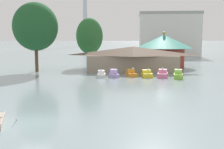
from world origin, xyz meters
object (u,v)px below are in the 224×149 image
at_px(pedal_boat_pink, 163,74).
at_px(background_building_block, 169,34).
at_px(pedal_boat_lavender, 114,74).
at_px(green_roof_pavilion, 164,48).
at_px(pedal_boat_lime, 178,75).
at_px(shoreline_tree_tall_left, 35,27).
at_px(boathouse, 133,58).
at_px(pedal_boat_orange, 131,73).
at_px(pedal_boat_white, 101,74).
at_px(shoreline_tree_mid, 90,36).
at_px(pedal_boat_yellow, 147,74).

relative_size(pedal_boat_pink, background_building_block, 0.14).
height_order(pedal_boat_lavender, green_roof_pavilion, green_roof_pavilion).
xyz_separation_m(pedal_boat_pink, green_roof_pavilion, (1.88, 17.49, 3.71)).
bearing_deg(pedal_boat_lime, shoreline_tree_tall_left, -99.30).
bearing_deg(boathouse, pedal_boat_orange, -92.27).
xyz_separation_m(pedal_boat_white, background_building_block, (18.59, 62.70, 7.74)).
height_order(pedal_boat_orange, pedal_boat_pink, pedal_boat_pink).
relative_size(green_roof_pavilion, shoreline_tree_tall_left, 0.95).
relative_size(pedal_boat_white, pedal_boat_pink, 0.77).
bearing_deg(pedal_boat_white, shoreline_tree_tall_left, -123.16).
relative_size(shoreline_tree_mid, background_building_block, 0.49).
xyz_separation_m(pedal_boat_orange, background_building_block, (13.59, 61.20, 7.71)).
bearing_deg(boathouse, green_roof_pavilion, 54.47).
bearing_deg(pedal_boat_orange, pedal_boat_pink, 64.31).
xyz_separation_m(pedal_boat_lime, background_building_block, (5.86, 63.20, 7.62)).
xyz_separation_m(pedal_boat_lime, shoreline_tree_tall_left, (-26.42, 7.42, 8.20)).
xyz_separation_m(pedal_boat_orange, pedal_boat_pink, (5.33, -0.98, 0.06)).
bearing_deg(pedal_boat_pink, pedal_boat_white, -79.19).
height_order(pedal_boat_white, shoreline_tree_mid, shoreline_tree_mid).
bearing_deg(pedal_boat_yellow, pedal_boat_lime, 68.73).
height_order(green_roof_pavilion, background_building_block, background_building_block).
xyz_separation_m(pedal_boat_white, pedal_boat_lavender, (2.11, 0.07, 0.07)).
xyz_separation_m(pedal_boat_white, green_roof_pavilion, (12.21, 18.01, 3.79)).
relative_size(pedal_boat_orange, shoreline_tree_mid, 0.28).
bearing_deg(shoreline_tree_mid, pedal_boat_lime, -45.71).
bearing_deg(green_roof_pavilion, pedal_boat_yellow, -104.63).
height_order(pedal_boat_lavender, background_building_block, background_building_block).
xyz_separation_m(pedal_boat_white, pedal_boat_yellow, (7.66, 0.60, 0.04)).
relative_size(pedal_boat_lime, boathouse, 0.16).
distance_m(shoreline_tree_mid, background_building_block, 50.92).
xyz_separation_m(boathouse, shoreline_tree_tall_left, (-18.96, -1.37, 6.17)).
xyz_separation_m(pedal_boat_yellow, green_roof_pavilion, (4.55, 17.41, 3.75)).
distance_m(green_roof_pavilion, shoreline_tree_tall_left, 28.52).
bearing_deg(pedal_boat_lime, pedal_boat_pink, -106.62).
bearing_deg(pedal_boat_yellow, background_building_block, 160.97).
bearing_deg(pedal_boat_yellow, boathouse, -171.81).
height_order(shoreline_tree_mid, background_building_block, background_building_block).
height_order(boathouse, background_building_block, background_building_block).
bearing_deg(background_building_block, shoreline_tree_mid, -117.36).
distance_m(pedal_boat_pink, boathouse, 9.50).
xyz_separation_m(pedal_boat_orange, shoreline_tree_mid, (-9.81, 15.98, 6.58)).
height_order(pedal_boat_lavender, pedal_boat_pink, pedal_boat_pink).
distance_m(boathouse, green_roof_pavilion, 12.04).
bearing_deg(pedal_boat_lime, background_building_block, -178.90).
xyz_separation_m(pedal_boat_yellow, boathouse, (-2.39, 7.70, 2.11)).
height_order(pedal_boat_orange, boathouse, boathouse).
bearing_deg(pedal_boat_orange, pedal_boat_yellow, 55.97).
relative_size(pedal_boat_orange, green_roof_pavilion, 0.25).
height_order(pedal_boat_white, pedal_boat_yellow, pedal_boat_yellow).
bearing_deg(background_building_block, green_roof_pavilion, -98.13).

